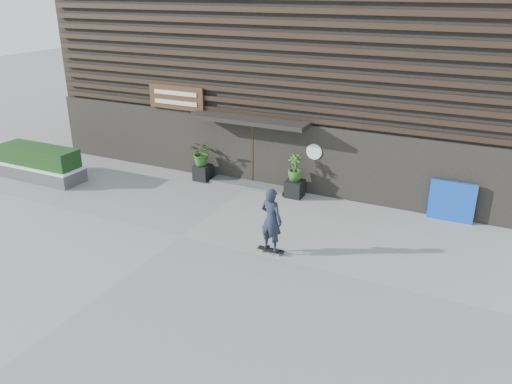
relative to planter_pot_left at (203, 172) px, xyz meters
The scene contains 12 objects.
ground 4.80m from the planter_pot_left, 66.64° to the right, with size 80.00×80.00×0.00m, color gray.
entrance_step 1.93m from the planter_pot_left, ahead, with size 3.00×0.80×0.12m, color #52524F.
planter_pot_left is the anchor object (origin of this frame).
bamboo_left 0.78m from the planter_pot_left, ahead, with size 0.86×0.75×0.96m, color #2D591E.
planter_pot_right 3.80m from the planter_pot_left, ahead, with size 0.60×0.60×0.60m, color black.
bamboo_right 3.88m from the planter_pot_left, ahead, with size 0.54×0.54×0.96m, color #2D591E.
raised_bed 6.26m from the planter_pot_left, 155.56° to the right, with size 3.50×1.20×0.50m, color #444442.
snow_layer 6.26m from the planter_pot_left, 155.56° to the right, with size 3.50×1.20×0.08m, color white.
hedge 6.29m from the planter_pot_left, 155.56° to the right, with size 3.30×1.00×0.70m, color #153413.
blue_tarp 9.02m from the planter_pot_left, ahead, with size 1.40×0.12×1.31m, color #0D3BB4.
building 6.94m from the planter_pot_left, 71.14° to the left, with size 18.00×11.00×8.00m.
skateboarder 6.32m from the planter_pot_left, 40.92° to the right, with size 0.78×0.57×1.93m.
Camera 1 is at (8.04, -11.36, 7.03)m, focal length 36.01 mm.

